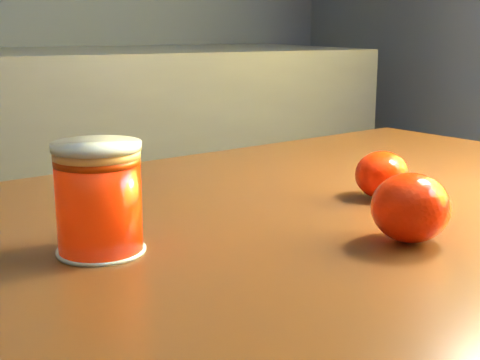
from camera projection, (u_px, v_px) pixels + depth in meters
name	position (u px, v px, depth m)	size (l,w,h in m)	color
table	(326.00, 318.00, 0.66)	(1.16, 0.92, 0.78)	#5D3317
juice_glass	(99.00, 199.00, 0.55)	(0.07, 0.07, 0.09)	#F82704
orange_front	(411.00, 208.00, 0.58)	(0.07, 0.07, 0.06)	#FF2605
orange_back	(382.00, 175.00, 0.72)	(0.06, 0.06, 0.05)	#FF2605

